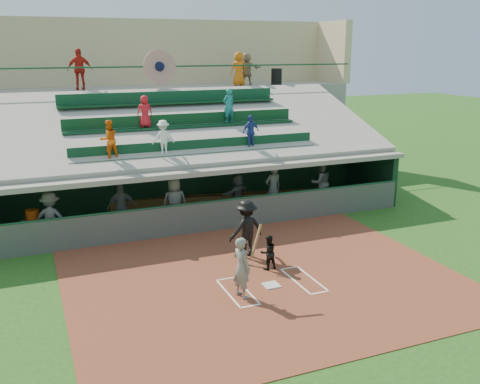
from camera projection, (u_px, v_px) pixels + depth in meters
name	position (u px, v px, depth m)	size (l,w,h in m)	color
ground	(271.00, 286.00, 14.92)	(100.00, 100.00, 0.00)	#204C15
dirt_slab	(264.00, 279.00, 15.37)	(11.00, 9.00, 0.02)	brown
home_plate	(271.00, 285.00, 14.91)	(0.43, 0.43, 0.03)	silver
batters_box_chalk	(271.00, 285.00, 14.92)	(2.65, 1.85, 0.01)	white
dugout_floor	(197.00, 217.00, 20.95)	(16.00, 3.50, 0.04)	gray
concourse_slab	(155.00, 134.00, 26.38)	(20.00, 3.00, 4.60)	gray
grandstand	(170.00, 145.00, 23.72)	(20.40, 10.40, 7.80)	#4A4F4A
batter_at_plate	(242.00, 267.00, 14.06)	(0.90, 0.77, 1.95)	#60645E
catcher	(268.00, 252.00, 15.89)	(0.52, 0.40, 1.07)	black
home_umpire	(246.00, 229.00, 16.77)	(1.20, 0.69, 1.85)	black
dugout_bench	(182.00, 202.00, 21.95)	(16.37, 0.49, 0.49)	brown
white_table	(34.00, 232.00, 18.12)	(0.80, 0.60, 0.70)	silver
water_cooler	(32.00, 216.00, 17.97)	(0.43, 0.43, 0.43)	#C74A0B
dugout_player_a	(51.00, 218.00, 17.81)	(1.17, 0.67, 1.80)	#535651
dugout_player_b	(121.00, 207.00, 19.17)	(1.03, 0.43, 1.75)	#565954
dugout_player_c	(175.00, 202.00, 19.48)	(0.92, 0.60, 1.88)	#585B56
dugout_player_d	(237.00, 193.00, 21.21)	(1.48, 0.47, 1.59)	#555753
dugout_player_e	(273.00, 189.00, 21.18)	(0.72, 0.47, 1.96)	#575954
dugout_player_f	(321.00, 183.00, 22.29)	(0.92, 0.72, 1.89)	#60635D
trash_bin	(276.00, 77.00, 27.08)	(0.54, 0.54, 0.80)	black
concourse_staff_a	(80.00, 69.00, 23.53)	(1.06, 0.44, 1.81)	red
concourse_staff_b	(239.00, 69.00, 26.28)	(0.80, 0.52, 1.63)	orange
concourse_staff_c	(247.00, 69.00, 26.84)	(1.47, 0.47, 1.59)	tan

